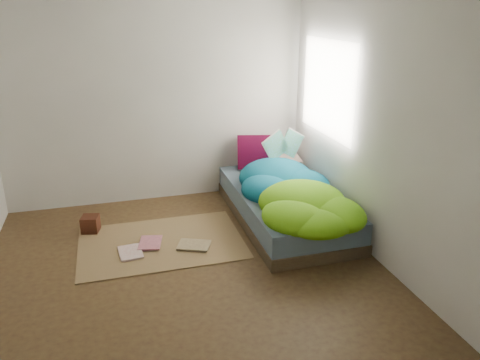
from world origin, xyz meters
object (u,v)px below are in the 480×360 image
(bed, at_px, (284,206))
(floor_book_a, at_px, (119,254))
(open_book, at_px, (284,136))
(wooden_box, at_px, (90,224))
(floor_book_b, at_px, (139,243))
(pillow_magenta, at_px, (255,152))

(bed, xyz_separation_m, floor_book_a, (-1.79, -0.33, -0.15))
(open_book, distance_m, wooden_box, 2.33)
(floor_book_a, bearing_deg, bed, 5.95)
(open_book, relative_size, wooden_box, 2.73)
(open_book, bearing_deg, wooden_box, 170.93)
(open_book, relative_size, floor_book_a, 1.57)
(floor_book_a, bearing_deg, open_book, 18.04)
(floor_book_a, height_order, floor_book_b, floor_book_b)
(bed, bearing_deg, pillow_magenta, 96.02)
(bed, distance_m, open_book, 0.82)
(wooden_box, bearing_deg, floor_book_b, -43.78)
(wooden_box, bearing_deg, pillow_magenta, 15.35)
(bed, relative_size, open_book, 4.37)
(bed, height_order, pillow_magenta, pillow_magenta)
(bed, xyz_separation_m, open_book, (0.16, 0.48, 0.65))
(pillow_magenta, relative_size, wooden_box, 2.47)
(floor_book_b, bearing_deg, wooden_box, 148.87)
(bed, relative_size, wooden_box, 11.92)
(pillow_magenta, bearing_deg, bed, -69.97)
(bed, bearing_deg, wooden_box, 172.32)
(floor_book_a, bearing_deg, floor_book_b, 34.71)
(open_book, height_order, floor_book_b, open_book)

